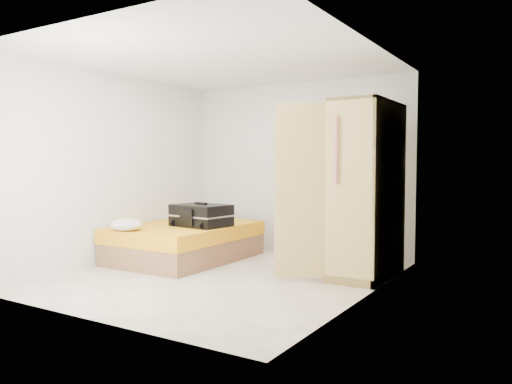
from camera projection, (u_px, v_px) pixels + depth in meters
The scene contains 7 objects.
room at pixel (222, 169), 5.98m from camera, with size 4.00×4.02×2.60m.
bed at pixel (186, 242), 7.08m from camera, with size 1.42×2.02×0.50m.
wardrobe at pixel (362, 194), 5.96m from camera, with size 1.11×1.46×2.10m.
person at pixel (319, 212), 6.24m from camera, with size 0.55×0.36×1.52m, color #B81C0B.
suitcase at pixel (201, 215), 6.89m from camera, with size 0.83×0.65×0.33m.
round_cushion at pixel (127, 225), 6.42m from camera, with size 0.41×0.41×0.16m, color white.
pillow at pixel (214, 215), 7.86m from camera, with size 0.53×0.27×0.10m, color white.
Camera 1 is at (3.49, -4.89, 1.37)m, focal length 35.00 mm.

